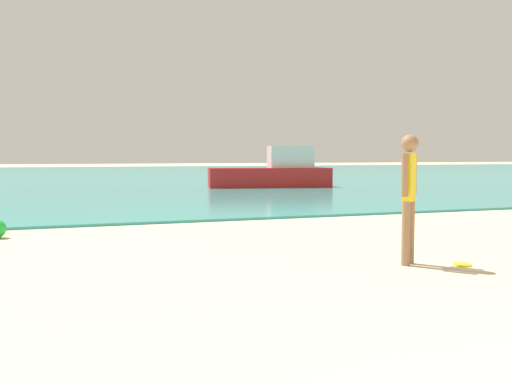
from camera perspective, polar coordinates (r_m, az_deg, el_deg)
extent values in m
cube|color=teal|center=(41.42, -15.12, 1.79)|extent=(160.00, 60.00, 0.06)
cylinder|color=#936B4C|center=(7.31, 15.74, -4.32)|extent=(0.11, 0.11, 0.85)
cylinder|color=#936B4C|center=(7.45, 16.16, -4.17)|extent=(0.11, 0.11, 0.85)
cube|color=yellow|center=(7.31, 16.06, 1.51)|extent=(0.23, 0.21, 0.63)
sphere|color=#936B4C|center=(7.31, 16.12, 5.03)|extent=(0.23, 0.23, 0.23)
cylinder|color=#936B4C|center=(7.17, 15.61, 1.75)|extent=(0.08, 0.08, 0.56)
cylinder|color=#936B4C|center=(7.46, 16.50, 1.82)|extent=(0.08, 0.08, 0.56)
cylinder|color=yellow|center=(7.61, 21.21, -7.26)|extent=(0.23, 0.23, 0.03)
cube|color=red|center=(23.81, 1.40, 1.58)|extent=(5.60, 2.68, 0.86)
cube|color=silver|center=(23.97, 3.69, 3.77)|extent=(2.12, 1.54, 0.97)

